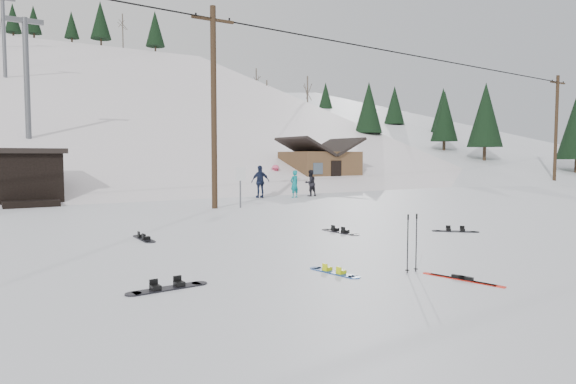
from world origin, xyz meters
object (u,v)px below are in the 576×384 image
hero_snowboard (334,272)px  utility_pole (214,104)px  hero_skis (462,279)px  cabin (320,168)px

hero_snowboard → utility_pole: bearing=-23.2°
utility_pole → hero_skis: size_ratio=5.55×
hero_snowboard → hero_skis: 2.47m
hero_snowboard → cabin: bearing=-44.4°
cabin → hero_snowboard: bearing=-125.0°
utility_pole → hero_snowboard: bearing=-103.8°
utility_pole → cabin: size_ratio=1.67×
cabin → hero_skis: bearing=-120.2°
utility_pole → hero_snowboard: size_ratio=6.91×
hero_snowboard → hero_skis: (1.71, -1.78, 0.00)m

